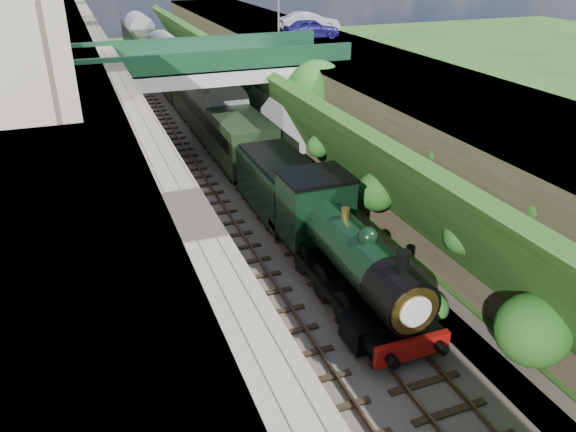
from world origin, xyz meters
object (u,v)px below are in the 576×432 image
object	(u,v)px
car_blue	(311,29)
car_silver	(309,22)
locomotive	(345,252)
road_bridge	(220,95)
tree	(317,93)
tender	(280,189)

from	to	relation	value
car_blue	car_silver	bearing A→B (deg)	-17.47
locomotive	road_bridge	bearing A→B (deg)	90.84
road_bridge	tree	world-z (taller)	road_bridge
tree	car_silver	bearing A→B (deg)	69.42
car_silver	tender	size ratio (longest dim) A/B	0.79
tender	car_silver	bearing A→B (deg)	63.41
tree	tender	xyz separation A→B (m)	(-4.71, -6.24, -3.03)
tree	locomotive	bearing A→B (deg)	-109.12
tree	car_blue	size ratio (longest dim) A/B	1.57
car_silver	locomotive	world-z (taller)	car_silver
road_bridge	car_blue	distance (m)	10.75
road_bridge	tree	bearing A→B (deg)	-38.24
tree	tender	world-z (taller)	tree
locomotive	tender	bearing A→B (deg)	90.00
road_bridge	tender	world-z (taller)	road_bridge
car_blue	locomotive	xyz separation A→B (m)	(-8.38, -23.22, -5.07)
tender	tree	bearing A→B (deg)	52.92
car_blue	tender	bearing A→B (deg)	154.36
car_blue	tree	bearing A→B (deg)	161.35
tree	car_silver	xyz separation A→B (m)	(4.78, 12.73, 2.39)
road_bridge	tender	distance (m)	10.45
car_silver	road_bridge	bearing A→B (deg)	136.63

